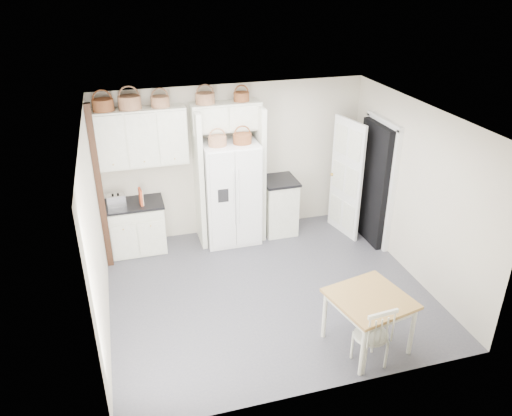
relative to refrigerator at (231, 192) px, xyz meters
name	(u,v)px	position (x,y,z in m)	size (l,w,h in m)	color
floor	(268,290)	(0.15, -1.65, -0.87)	(4.50, 4.50, 0.00)	#3C3C46
ceiling	(270,117)	(0.15, -1.65, 1.73)	(4.50, 4.50, 0.00)	white
wall_back	(234,160)	(0.15, 0.35, 0.43)	(4.50, 4.50, 0.00)	beige
wall_left	(96,233)	(-2.10, -1.65, 0.43)	(4.00, 4.00, 0.00)	beige
wall_right	(415,192)	(2.40, -1.65, 0.43)	(4.00, 4.00, 0.00)	beige
refrigerator	(231,192)	(0.00, 0.00, 0.00)	(0.90, 0.73, 1.75)	white
base_cab_left	(137,228)	(-1.58, 0.05, -0.46)	(0.89, 0.56, 0.82)	beige
base_cab_right	(278,206)	(0.87, 0.05, -0.40)	(0.54, 0.65, 0.95)	beige
dining_table	(367,321)	(0.98, -3.10, -0.51)	(0.87, 0.87, 0.72)	olive
windsor_chair	(371,335)	(0.87, -3.40, -0.45)	(0.41, 0.38, 0.84)	beige
counter_left	(134,204)	(-1.58, 0.05, -0.03)	(0.92, 0.60, 0.04)	black
counter_right	(279,180)	(0.87, 0.05, 0.10)	(0.58, 0.69, 0.04)	black
toaster	(116,201)	(-1.85, 0.01, 0.08)	(0.28, 0.16, 0.20)	silver
cookbook_red	(141,197)	(-1.47, -0.03, 0.12)	(0.04, 0.18, 0.27)	#B23F20
cookbook_cream	(142,198)	(-1.44, -0.03, 0.09)	(0.03, 0.14, 0.22)	#F8EFC6
basket_upper_a	(103,105)	(-1.85, 0.18, 1.56)	(0.31, 0.31, 0.18)	brown
basket_upper_b	(130,103)	(-1.46, 0.18, 1.58)	(0.34, 0.34, 0.20)	brown
basket_upper_c	(160,102)	(-1.01, 0.18, 1.56)	(0.28, 0.28, 0.16)	brown
basket_bridge_a	(205,98)	(-0.32, 0.18, 1.56)	(0.30, 0.30, 0.17)	brown
basket_bridge_b	(241,97)	(0.26, 0.18, 1.55)	(0.25, 0.25, 0.14)	brown
basket_fridge_a	(217,141)	(-0.21, -0.10, 0.95)	(0.29, 0.29, 0.15)	brown
basket_fridge_b	(242,139)	(0.19, -0.10, 0.95)	(0.29, 0.29, 0.16)	brown
upper_cabinet	(141,137)	(-1.35, 0.18, 1.03)	(1.40, 0.34, 0.90)	beige
bridge_cabinet	(226,116)	(0.00, 0.18, 1.25)	(1.12, 0.34, 0.45)	beige
fridge_panel_left	(199,179)	(-0.51, 0.05, 0.28)	(0.08, 0.60, 2.30)	beige
fridge_panel_right	(259,173)	(0.51, 0.05, 0.28)	(0.08, 0.60, 2.30)	beige
trim_post	(100,190)	(-2.05, -0.30, 0.43)	(0.09, 0.09, 2.60)	#3B1B12
doorway_void	(375,184)	(2.31, -0.65, 0.15)	(0.18, 0.85, 2.05)	black
door_slab	(346,178)	(1.95, -0.31, 0.15)	(0.80, 0.04, 2.05)	white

